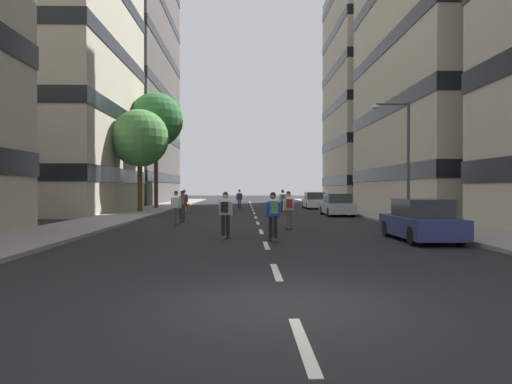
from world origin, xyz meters
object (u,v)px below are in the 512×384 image
(skater_7, at_px, (283,200))
(parked_car_far, at_px, (314,201))
(parked_car_mid, at_px, (337,205))
(street_tree_mid, at_px, (156,120))
(streetlamp_right, at_px, (402,148))
(skater_6, at_px, (225,212))
(parked_car_near, at_px, (421,222))
(skater_5, at_px, (182,204))
(skater_0, at_px, (176,206))
(skater_2, at_px, (184,201))
(skater_3, at_px, (289,207))
(skater_1, at_px, (273,213))
(street_tree_near, at_px, (140,138))
(skater_4, at_px, (239,198))

(skater_7, bearing_deg, parked_car_far, 63.26)
(parked_car_mid, height_order, street_tree_mid, street_tree_mid)
(streetlamp_right, distance_m, skater_6, 12.66)
(parked_car_near, distance_m, skater_5, 13.71)
(parked_car_far, relative_size, skater_5, 2.47)
(skater_0, distance_m, skater_2, 10.65)
(skater_3, bearing_deg, parked_car_far, 78.53)
(skater_3, relative_size, skater_5, 1.00)
(parked_car_far, height_order, skater_1, skater_1)
(streetlamp_right, bearing_deg, parked_car_far, 97.29)
(parked_car_near, height_order, skater_0, skater_0)
(parked_car_near, xyz_separation_m, skater_1, (-5.38, 0.08, 0.32))
(street_tree_near, bearing_deg, street_tree_mid, 90.00)
(parked_car_far, bearing_deg, street_tree_mid, -176.89)
(parked_car_near, relative_size, parked_car_mid, 1.00)
(streetlamp_right, relative_size, skater_2, 3.65)
(street_tree_near, distance_m, skater_1, 21.54)
(street_tree_mid, height_order, skater_0, street_tree_mid)
(parked_car_far, relative_size, skater_2, 2.47)
(skater_4, bearing_deg, parked_car_far, 7.87)
(street_tree_near, bearing_deg, skater_3, -54.86)
(street_tree_near, distance_m, skater_0, 13.38)
(street_tree_near, bearing_deg, skater_1, -64.73)
(skater_5, bearing_deg, parked_car_mid, 31.94)
(skater_5, bearing_deg, skater_7, 57.46)
(skater_0, bearing_deg, skater_6, -66.37)
(street_tree_mid, height_order, skater_2, street_tree_mid)
(skater_3, bearing_deg, street_tree_near, 125.14)
(skater_4, height_order, skater_5, same)
(skater_0, bearing_deg, skater_2, 94.97)
(skater_5, distance_m, skater_7, 11.99)
(parked_car_mid, height_order, skater_6, skater_6)
(parked_car_far, height_order, skater_3, skater_3)
(parked_car_far, distance_m, skater_1, 26.91)
(parked_car_near, bearing_deg, skater_4, 105.11)
(skater_4, distance_m, skater_6, 24.50)
(skater_0, distance_m, skater_5, 2.11)
(street_tree_mid, bearing_deg, street_tree_near, -90.00)
(skater_2, height_order, skater_5, same)
(skater_0, bearing_deg, skater_5, 88.85)
(skater_5, bearing_deg, parked_car_near, -43.74)
(parked_car_far, distance_m, skater_0, 21.51)
(parked_car_far, xyz_separation_m, skater_4, (-6.88, -0.95, 0.32))
(skater_0, height_order, skater_7, same)
(parked_car_far, xyz_separation_m, skater_3, (-4.37, -21.54, 0.32))
(street_tree_near, relative_size, skater_0, 4.35)
(streetlamp_right, height_order, skater_4, streetlamp_right)
(street_tree_mid, distance_m, skater_0, 20.07)
(skater_2, xyz_separation_m, skater_6, (3.71, -16.99, 0.03))
(parked_car_far, height_order, skater_7, skater_7)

